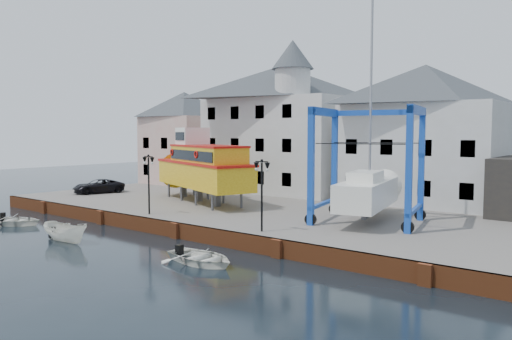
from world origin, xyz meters
The scene contains 14 objects.
ground centered at (0.00, 0.00, 0.00)m, with size 140.00×140.00×0.00m, color black.
hardstanding centered at (0.00, 11.00, 0.50)m, with size 44.00×22.00×1.00m, color #645F5D.
quay_wall centered at (0.00, 0.10, 0.50)m, with size 44.00×0.47×1.00m.
building_pink centered at (-18.00, 18.00, 6.15)m, with size 8.00×7.00×10.30m.
building_white_main centered at (-4.87, 18.39, 7.34)m, with size 14.00×8.30×14.00m.
building_white_right centered at (9.00, 19.00, 6.60)m, with size 12.00×8.00×11.20m.
lamp_post_left centered at (-4.00, 1.20, 4.17)m, with size 1.12×0.32×4.20m.
lamp_post_right centered at (6.00, 1.20, 4.17)m, with size 1.12×0.32×4.20m.
tour_boat centered at (-5.97, 8.15, 3.90)m, with size 14.36×8.29×6.14m.
travel_lift centered at (9.35, 8.42, 3.34)m, with size 7.47×9.59×14.05m.
van centered at (-17.50, 6.27, 1.65)m, with size 2.16×4.69×1.30m, color black.
motorboat_a centered at (-4.45, -4.94, 0.00)m, with size 1.39×3.71×1.43m, color white.
motorboat_b centered at (5.60, -3.41, 0.00)m, with size 2.99×4.19×0.87m, color white.
motorboat_d centered at (-12.76, -4.19, 0.00)m, with size 3.05×4.27×0.88m, color white.
Camera 1 is at (23.42, -21.42, 6.69)m, focal length 35.00 mm.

